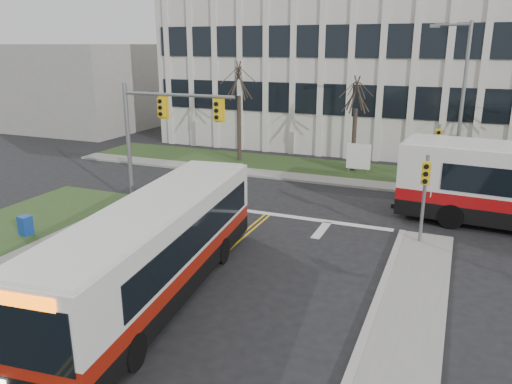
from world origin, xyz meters
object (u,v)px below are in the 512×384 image
(streetlight, at_px, (459,98))
(bus_main, at_px, (156,251))
(directory_sign, at_px, (359,157))
(newspaper_box_blue, at_px, (26,227))

(streetlight, height_order, bus_main, streetlight)
(directory_sign, bearing_deg, streetlight, -13.23)
(newspaper_box_blue, bearing_deg, directory_sign, 66.72)
(bus_main, relative_size, newspaper_box_blue, 12.51)
(directory_sign, xyz_separation_m, newspaper_box_blue, (-11.08, -16.16, -0.70))
(directory_sign, bearing_deg, bus_main, -99.00)
(bus_main, bearing_deg, newspaper_box_blue, 158.06)
(streetlight, xyz_separation_m, bus_main, (-8.44, -17.09, -3.61))
(newspaper_box_blue, bearing_deg, bus_main, -4.16)
(streetlight, relative_size, directory_sign, 4.60)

